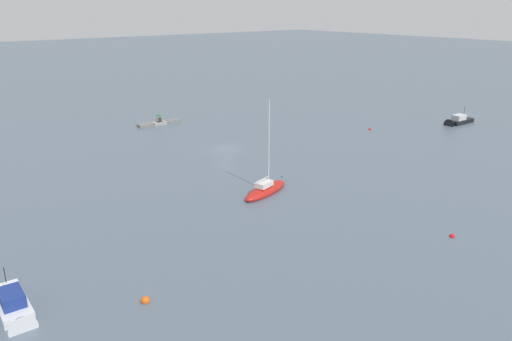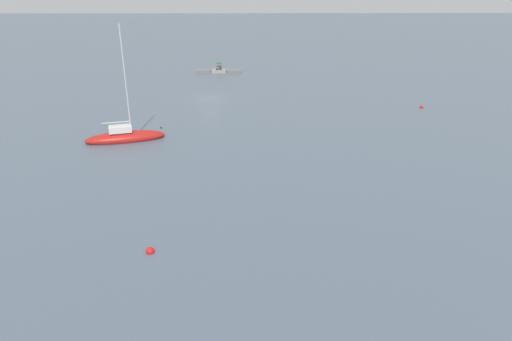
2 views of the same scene
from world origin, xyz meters
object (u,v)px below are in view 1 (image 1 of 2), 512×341
Objects in this scene: umbrella_open_green at (159,115)px; mooring_buoy_mid at (452,236)px; mooring_buoy_near at (145,301)px; sailboat_red_mid at (266,190)px; mooring_buoy_far at (370,129)px; person_seated_brown_left at (161,120)px; motorboat_white_mid at (15,309)px; person_seated_grey_right at (158,120)px; motorboat_black_near at (457,122)px.

mooring_buoy_mid is at bearing 89.64° from umbrella_open_green.
mooring_buoy_mid is (-25.64, 7.62, -0.03)m from mooring_buoy_near.
sailboat_red_mid is 23.30× the size of mooring_buoy_far.
mooring_buoy_near is at bearing -16.55° from mooring_buoy_mid.
umbrella_open_green is at bearing 6.57° from person_seated_brown_left.
motorboat_white_mid is at bearing -92.35° from sailboat_red_mid.
mooring_buoy_near is at bearing 153.03° from motorboat_white_mid.
mooring_buoy_near is 1.41× the size of mooring_buoy_far.
sailboat_red_mid is (6.09, 36.02, -0.41)m from person_seated_grey_right.
sailboat_red_mid is at bearing 96.83° from motorboat_black_near.
person_seated_grey_right is at bearing 5.74° from umbrella_open_green.
motorboat_white_mid reaches higher than mooring_buoy_near.
motorboat_black_near is 16.32m from mooring_buoy_far.
sailboat_red_mid is 16.54× the size of mooring_buoy_near.
mooring_buoy_far is at bearing 93.51° from sailboat_red_mid.
umbrella_open_green is at bearing -119.01° from mooring_buoy_near.
person_seated_grey_right reaches higher than mooring_buoy_near.
motorboat_black_near reaches higher than mooring_buoy_near.
umbrella_open_green is 2.82× the size of mooring_buoy_mid.
sailboat_red_mid is at bearing -163.85° from motorboat_white_mid.
person_seated_grey_right is at bearing -125.58° from motorboat_white_mid.
person_seated_brown_left is at bearing -119.25° from mooring_buoy_near.
mooring_buoy_near is at bearing 104.24° from motorboat_black_near.
mooring_buoy_near is (19.61, 10.82, -0.24)m from sailboat_red_mid.
person_seated_brown_left is at bearing -44.93° from mooring_buoy_far.
person_seated_brown_left and person_seated_grey_right have the same top height.
motorboat_black_near is at bearing -150.06° from mooring_buoy_mid.
person_seated_grey_right is 36.53m from sailboat_red_mid.
umbrella_open_green is 36.63m from sailboat_red_mid.
person_seated_brown_left reaches higher than mooring_buoy_near.
motorboat_black_near is 74.22m from motorboat_white_mid.
umbrella_open_green is 0.20× the size of motorboat_black_near.
person_seated_brown_left is 50.55m from motorboat_black_near.
mooring_buoy_near is at bearing 60.99° from umbrella_open_green.
sailboat_red_mid reaches higher than motorboat_black_near.
mooring_buoy_near is at bearing 62.69° from person_seated_grey_right.
motorboat_white_mid is 13.48× the size of mooring_buoy_far.
mooring_buoy_mid is at bearing 91.38° from person_seated_grey_right.
mooring_buoy_mid is at bearing 90.79° from person_seated_brown_left.
person_seated_grey_right is 54.04m from motorboat_white_mid.
person_seated_brown_left is 54.52m from mooring_buoy_mid.
person_seated_brown_left is at bearing -126.01° from motorboat_white_mid.
person_seated_grey_right is 50.96m from motorboat_black_near.
umbrella_open_green is at bearing -44.58° from mooring_buoy_far.
motorboat_black_near is (-40.27, 31.23, -0.39)m from person_seated_grey_right.
motorboat_black_near is at bearing 156.25° from mooring_buoy_far.
sailboat_red_mid is at bearing -71.90° from mooring_buoy_mid.
motorboat_white_mid is at bearing 99.86° from motorboat_black_near.
mooring_buoy_mid is (40.33, 23.23, -0.29)m from motorboat_black_near.
motorboat_black_near is at bearing 143.65° from person_seated_grey_right.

